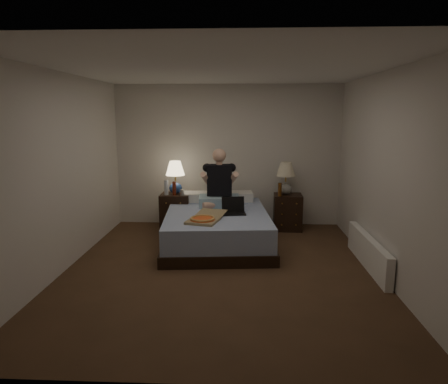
{
  "coord_description": "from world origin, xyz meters",
  "views": [
    {
      "loc": [
        0.27,
        -4.87,
        1.97
      ],
      "look_at": [
        0.0,
        0.9,
        0.85
      ],
      "focal_mm": 32.0,
      "sensor_mm": 36.0,
      "label": 1
    }
  ],
  "objects_px": {
    "soda_can": "(182,193)",
    "radiator": "(368,252)",
    "laptop": "(234,206)",
    "nightstand_left": "(176,212)",
    "bed": "(217,228)",
    "beer_bottle_right": "(280,189)",
    "beer_bottle_left": "(174,188)",
    "water_bottle": "(166,188)",
    "person": "(219,178)",
    "lamp_right": "(286,178)",
    "pizza_box": "(203,219)",
    "nightstand_right": "(288,212)",
    "lamp_left": "(175,177)"
  },
  "relations": [
    {
      "from": "laptop",
      "to": "beer_bottle_left",
      "type": "bearing_deg",
      "value": 135.8
    },
    {
      "from": "nightstand_right",
      "to": "soda_can",
      "type": "relative_size",
      "value": 6.17
    },
    {
      "from": "nightstand_left",
      "to": "person",
      "type": "relative_size",
      "value": 0.69
    },
    {
      "from": "water_bottle",
      "to": "person",
      "type": "xyz_separation_m",
      "value": [
        0.91,
        -0.21,
        0.21
      ]
    },
    {
      "from": "water_bottle",
      "to": "person",
      "type": "height_order",
      "value": "person"
    },
    {
      "from": "radiator",
      "to": "beer_bottle_right",
      "type": "bearing_deg",
      "value": 123.0
    },
    {
      "from": "lamp_left",
      "to": "soda_can",
      "type": "bearing_deg",
      "value": -49.73
    },
    {
      "from": "lamp_right",
      "to": "person",
      "type": "height_order",
      "value": "person"
    },
    {
      "from": "beer_bottle_left",
      "to": "bed",
      "type": "bearing_deg",
      "value": -39.02
    },
    {
      "from": "lamp_right",
      "to": "laptop",
      "type": "height_order",
      "value": "lamp_right"
    },
    {
      "from": "nightstand_right",
      "to": "person",
      "type": "xyz_separation_m",
      "value": [
        -1.16,
        -0.44,
        0.67
      ]
    },
    {
      "from": "beer_bottle_right",
      "to": "soda_can",
      "type": "bearing_deg",
      "value": -175.18
    },
    {
      "from": "nightstand_left",
      "to": "nightstand_right",
      "type": "distance_m",
      "value": 1.94
    },
    {
      "from": "lamp_right",
      "to": "water_bottle",
      "type": "height_order",
      "value": "lamp_right"
    },
    {
      "from": "laptop",
      "to": "pizza_box",
      "type": "distance_m",
      "value": 0.65
    },
    {
      "from": "beer_bottle_left",
      "to": "person",
      "type": "xyz_separation_m",
      "value": [
        0.77,
        -0.19,
        0.22
      ]
    },
    {
      "from": "soda_can",
      "to": "radiator",
      "type": "height_order",
      "value": "soda_can"
    },
    {
      "from": "bed",
      "to": "radiator",
      "type": "relative_size",
      "value": 1.27
    },
    {
      "from": "beer_bottle_left",
      "to": "beer_bottle_right",
      "type": "xyz_separation_m",
      "value": [
        1.78,
        0.11,
        -0.02
      ]
    },
    {
      "from": "beer_bottle_right",
      "to": "beer_bottle_left",
      "type": "bearing_deg",
      "value": -176.37
    },
    {
      "from": "lamp_left",
      "to": "lamp_right",
      "type": "bearing_deg",
      "value": 4.35
    },
    {
      "from": "bed",
      "to": "lamp_right",
      "type": "distance_m",
      "value": 1.58
    },
    {
      "from": "beer_bottle_left",
      "to": "laptop",
      "type": "relative_size",
      "value": 0.68
    },
    {
      "from": "nightstand_left",
      "to": "soda_can",
      "type": "relative_size",
      "value": 6.41
    },
    {
      "from": "nightstand_left",
      "to": "beer_bottle_right",
      "type": "distance_m",
      "value": 1.82
    },
    {
      "from": "beer_bottle_right",
      "to": "person",
      "type": "bearing_deg",
      "value": -163.19
    },
    {
      "from": "beer_bottle_left",
      "to": "radiator",
      "type": "height_order",
      "value": "beer_bottle_left"
    },
    {
      "from": "radiator",
      "to": "lamp_left",
      "type": "bearing_deg",
      "value": 150.22
    },
    {
      "from": "lamp_left",
      "to": "laptop",
      "type": "relative_size",
      "value": 1.65
    },
    {
      "from": "soda_can",
      "to": "beer_bottle_left",
      "type": "distance_m",
      "value": 0.15
    },
    {
      "from": "nightstand_left",
      "to": "water_bottle",
      "type": "height_order",
      "value": "water_bottle"
    },
    {
      "from": "nightstand_left",
      "to": "soda_can",
      "type": "distance_m",
      "value": 0.42
    },
    {
      "from": "lamp_right",
      "to": "pizza_box",
      "type": "distance_m",
      "value": 2.01
    },
    {
      "from": "nightstand_right",
      "to": "lamp_right",
      "type": "xyz_separation_m",
      "value": [
        -0.05,
        0.03,
        0.59
      ]
    },
    {
      "from": "bed",
      "to": "beer_bottle_left",
      "type": "xyz_separation_m",
      "value": [
        -0.76,
        0.61,
        0.5
      ]
    },
    {
      "from": "pizza_box",
      "to": "beer_bottle_left",
      "type": "bearing_deg",
      "value": 130.06
    },
    {
      "from": "soda_can",
      "to": "laptop",
      "type": "distance_m",
      "value": 1.14
    },
    {
      "from": "nightstand_right",
      "to": "beer_bottle_right",
      "type": "distance_m",
      "value": 0.47
    },
    {
      "from": "lamp_right",
      "to": "person",
      "type": "xyz_separation_m",
      "value": [
        -1.12,
        -0.47,
        0.08
      ]
    },
    {
      "from": "lamp_right",
      "to": "radiator",
      "type": "relative_size",
      "value": 0.35
    },
    {
      "from": "beer_bottle_right",
      "to": "person",
      "type": "distance_m",
      "value": 1.08
    },
    {
      "from": "nightstand_left",
      "to": "water_bottle",
      "type": "xyz_separation_m",
      "value": [
        -0.14,
        -0.09,
        0.45
      ]
    },
    {
      "from": "bed",
      "to": "beer_bottle_right",
      "type": "height_order",
      "value": "beer_bottle_right"
    },
    {
      "from": "lamp_left",
      "to": "nightstand_right",
      "type": "bearing_deg",
      "value": 3.36
    },
    {
      "from": "laptop",
      "to": "radiator",
      "type": "distance_m",
      "value": 1.97
    },
    {
      "from": "radiator",
      "to": "nightstand_left",
      "type": "bearing_deg",
      "value": 150.62
    },
    {
      "from": "beer_bottle_left",
      "to": "beer_bottle_right",
      "type": "distance_m",
      "value": 1.78
    },
    {
      "from": "lamp_right",
      "to": "soda_can",
      "type": "xyz_separation_m",
      "value": [
        -1.75,
        -0.3,
        -0.21
      ]
    },
    {
      "from": "nightstand_right",
      "to": "radiator",
      "type": "relative_size",
      "value": 0.39
    },
    {
      "from": "lamp_left",
      "to": "pizza_box",
      "type": "bearing_deg",
      "value": -66.26
    }
  ]
}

